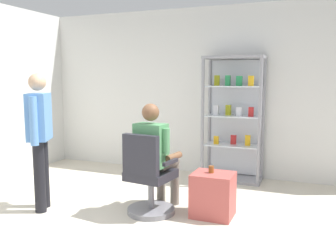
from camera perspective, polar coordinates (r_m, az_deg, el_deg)
ground_plane at (r=3.54m, az=-6.56°, el=-18.99°), size 7.20×7.20×0.00m
back_wall at (r=5.98m, az=7.07°, el=5.34°), size 6.00×0.10×2.70m
display_cabinet_main at (r=5.68m, az=10.30°, el=1.28°), size 0.90×0.45×1.90m
office_chair at (r=4.23m, az=-3.09°, el=-8.69°), size 0.60×0.56×0.96m
seated_shopkeeper at (r=4.29m, az=-1.94°, el=-4.07°), size 0.53×0.60×1.29m
storage_crate at (r=4.25m, az=7.07°, el=-10.66°), size 0.46×0.40×0.50m
tea_glass at (r=4.19m, az=6.80°, el=-6.77°), size 0.06×0.06×0.08m
standing_customer at (r=4.54m, az=-19.51°, el=-1.04°), size 0.36×0.48×1.63m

